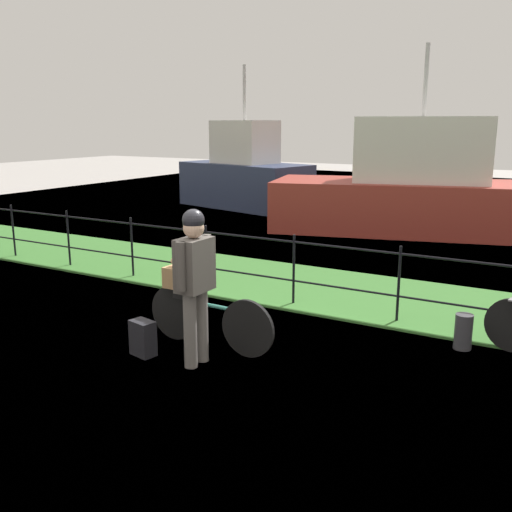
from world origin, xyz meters
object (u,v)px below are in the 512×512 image
bicycle_main (208,318)px  moored_boat_mid (245,176)px  backpack_on_paving (143,338)px  wooden_crate (181,278)px  moored_boat_near (419,191)px  mooring_bollard (463,332)px  cyclist_person (195,274)px  terrier_dog (182,261)px

bicycle_main → moored_boat_mid: (-5.51, 9.98, 0.62)m
bicycle_main → backpack_on_paving: (-0.50, -0.56, -0.15)m
wooden_crate → moored_boat_near: bearing=86.1°
moored_boat_near → mooring_bollard: bearing=-71.4°
mooring_bollard → bicycle_main: bearing=-151.1°
cyclist_person → moored_boat_near: moored_boat_near is taller
terrier_dog → moored_boat_mid: (-5.16, 9.97, -0.01)m
terrier_dog → backpack_on_paving: 0.97m
wooden_crate → terrier_dog: bearing=-1.5°
bicycle_main → backpack_on_paving: bearing=-131.7°
bicycle_main → moored_boat_near: 8.47m
wooden_crate → backpack_on_paving: (-0.12, -0.57, -0.58)m
terrier_dog → moored_boat_mid: bearing=117.3°
bicycle_main → cyclist_person: bearing=-70.9°
bicycle_main → moored_boat_mid: 11.42m
terrier_dog → mooring_bollard: terrier_dog is taller
moored_boat_near → moored_boat_mid: size_ratio=1.61×
terrier_dog → mooring_bollard: (2.91, 1.40, -0.77)m
backpack_on_paving → moored_boat_near: bearing=-82.4°
moored_boat_near → bicycle_main: bearing=-91.3°
backpack_on_paving → bicycle_main: bearing=-119.7°
wooden_crate → mooring_bollard: size_ratio=0.91×
wooden_crate → mooring_bollard: wooden_crate is taller
mooring_bollard → moored_boat_near: size_ratio=0.06×
backpack_on_paving → mooring_bollard: mooring_bollard is taller
mooring_bollard → moored_boat_near: 7.46m
mooring_bollard → terrier_dog: bearing=-154.3°
moored_boat_mid → moored_boat_near: bearing=-15.1°
backpack_on_paving → moored_boat_near: 9.06m
cyclist_person → moored_boat_mid: size_ratio=0.38×
terrier_dog → backpack_on_paving: bearing=-104.2°
backpack_on_paving → mooring_bollard: bearing=-135.2°
mooring_bollard → moored_boat_mid: (-8.07, 8.57, 0.76)m
wooden_crate → backpack_on_paving: wooden_crate is taller
backpack_on_paving → terrier_dog: bearing=-92.2°
backpack_on_paving → moored_boat_mid: moored_boat_mid is taller
mooring_bollard → moored_boat_mid: bearing=133.3°
cyclist_person → backpack_on_paving: (-0.66, -0.11, -0.80)m
wooden_crate → backpack_on_paving: size_ratio=0.93×
wooden_crate → cyclist_person: size_ratio=0.22×
terrier_dog → cyclist_person: (0.51, -0.46, 0.02)m
terrier_dog → moored_boat_mid: size_ratio=0.07×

